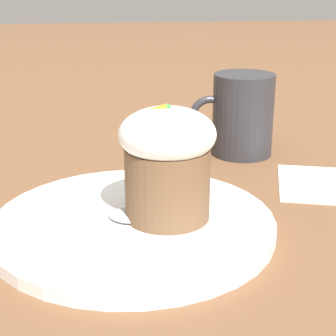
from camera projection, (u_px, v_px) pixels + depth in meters
The scene contains 5 objects.
ground_plane at pixel (133, 230), 0.53m from camera, with size 4.00×4.00×0.00m, color brown.
dessert_plate at pixel (133, 224), 0.53m from camera, with size 0.27×0.27×0.01m.
carrot_cake at pixel (168, 162), 0.51m from camera, with size 0.09×0.09×0.11m.
spoon at pixel (113, 212), 0.53m from camera, with size 0.10×0.10×0.01m.
coffee_cup at pixel (242, 115), 0.73m from camera, with size 0.11×0.08×0.11m.
Camera 1 is at (0.02, 0.48, 0.24)m, focal length 60.00 mm.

